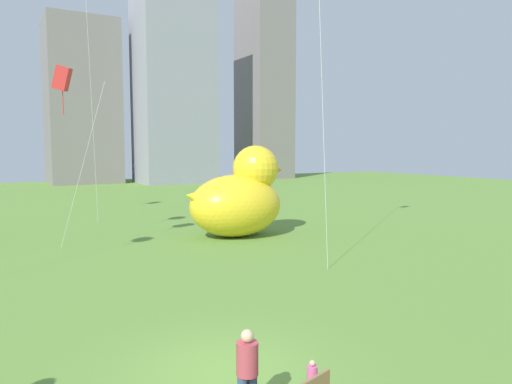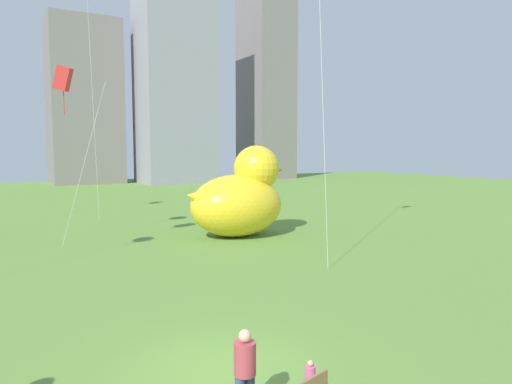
# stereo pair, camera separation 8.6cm
# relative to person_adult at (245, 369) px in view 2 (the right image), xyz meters

# --- Properties ---
(ground_plane) EXTENTS (140.00, 140.00, 0.00)m
(ground_plane) POSITION_rel_person_adult_xyz_m (0.39, 1.91, -0.96)
(ground_plane) COLOR olive
(person_adult) EXTENTS (0.43, 0.43, 1.74)m
(person_adult) POSITION_rel_person_adult_xyz_m (0.00, 0.00, 0.00)
(person_adult) COLOR #38476B
(person_adult) RESTS_ON ground
(person_child) EXTENTS (0.21, 0.21, 0.87)m
(person_child) POSITION_rel_person_adult_xyz_m (1.42, -0.16, -0.48)
(person_child) COLOR silver
(person_child) RESTS_ON ground
(giant_inflatable_duck) EXTENTS (6.44, 4.13, 5.34)m
(giant_inflatable_duck) POSITION_rel_person_adult_xyz_m (8.58, 16.70, 1.31)
(giant_inflatable_duck) COLOR yellow
(giant_inflatable_duck) RESTS_ON ground
(city_skyline) EXTENTS (73.44, 15.38, 35.27)m
(city_skyline) POSITION_rel_person_adult_xyz_m (12.52, 63.56, 13.15)
(city_skyline) COLOR gray
(city_skyline) RESTS_ON ground
(kite_red) EXTENTS (2.50, 2.50, 9.10)m
(kite_red) POSITION_rel_person_adult_xyz_m (-0.90, 16.58, 7.46)
(kite_red) COLOR silver
(kite_red) RESTS_ON ground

